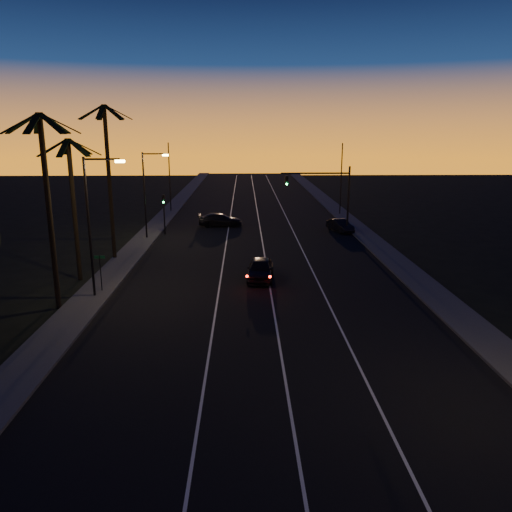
{
  "coord_description": "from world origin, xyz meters",
  "views": [
    {
      "loc": [
        -1.24,
        -11.01,
        10.57
      ],
      "look_at": [
        -0.51,
        19.94,
        2.73
      ],
      "focal_mm": 35.0,
      "sensor_mm": 36.0,
      "label": 1
    }
  ],
  "objects_px": {
    "lead_car": "(260,269)",
    "cross_car": "(220,220)",
    "right_car": "(340,225)",
    "signal_mast": "(326,188)"
  },
  "relations": [
    {
      "from": "lead_car",
      "to": "cross_car",
      "type": "distance_m",
      "value": 21.16
    },
    {
      "from": "signal_mast",
      "to": "right_car",
      "type": "height_order",
      "value": "signal_mast"
    },
    {
      "from": "right_car",
      "to": "signal_mast",
      "type": "bearing_deg",
      "value": -147.51
    },
    {
      "from": "signal_mast",
      "to": "cross_car",
      "type": "bearing_deg",
      "value": 157.67
    },
    {
      "from": "cross_car",
      "to": "signal_mast",
      "type": "bearing_deg",
      "value": -22.33
    },
    {
      "from": "lead_car",
      "to": "signal_mast",
      "type": "bearing_deg",
      "value": 66.01
    },
    {
      "from": "signal_mast",
      "to": "cross_car",
      "type": "height_order",
      "value": "signal_mast"
    },
    {
      "from": "cross_car",
      "to": "right_car",
      "type": "bearing_deg",
      "value": -14.59
    },
    {
      "from": "signal_mast",
      "to": "right_car",
      "type": "relative_size",
      "value": 1.69
    },
    {
      "from": "lead_car",
      "to": "cross_car",
      "type": "bearing_deg",
      "value": 100.55
    }
  ]
}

